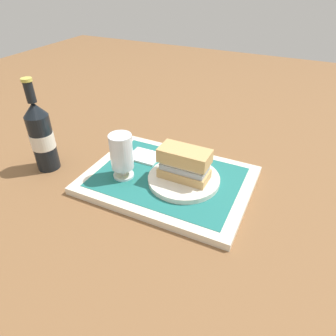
{
  "coord_description": "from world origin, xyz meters",
  "views": [
    {
      "loc": [
        -0.29,
        0.6,
        0.51
      ],
      "look_at": [
        0.0,
        0.0,
        0.05
      ],
      "focal_mm": 32.34,
      "sensor_mm": 36.0,
      "label": 1
    }
  ],
  "objects_px": {
    "beer_glass": "(122,154)",
    "beer_bottle": "(41,136)",
    "sandwich": "(183,164)",
    "plate": "(183,180)"
  },
  "relations": [
    {
      "from": "sandwich",
      "to": "plate",
      "type": "bearing_deg",
      "value": -180.0
    },
    {
      "from": "sandwich",
      "to": "beer_glass",
      "type": "xyz_separation_m",
      "value": [
        0.15,
        0.04,
        0.01
      ]
    },
    {
      "from": "beer_glass",
      "to": "sandwich",
      "type": "bearing_deg",
      "value": -164.01
    },
    {
      "from": "sandwich",
      "to": "beer_bottle",
      "type": "distance_m",
      "value": 0.4
    },
    {
      "from": "plate",
      "to": "beer_glass",
      "type": "relative_size",
      "value": 1.52
    },
    {
      "from": "plate",
      "to": "beer_bottle",
      "type": "distance_m",
      "value": 0.41
    },
    {
      "from": "plate",
      "to": "beer_glass",
      "type": "xyz_separation_m",
      "value": [
        0.16,
        0.04,
        0.06
      ]
    },
    {
      "from": "beer_bottle",
      "to": "plate",
      "type": "bearing_deg",
      "value": -169.04
    },
    {
      "from": "sandwich",
      "to": "beer_glass",
      "type": "relative_size",
      "value": 1.07
    },
    {
      "from": "beer_glass",
      "to": "beer_bottle",
      "type": "xyz_separation_m",
      "value": [
        0.24,
        0.03,
        0.01
      ]
    }
  ]
}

